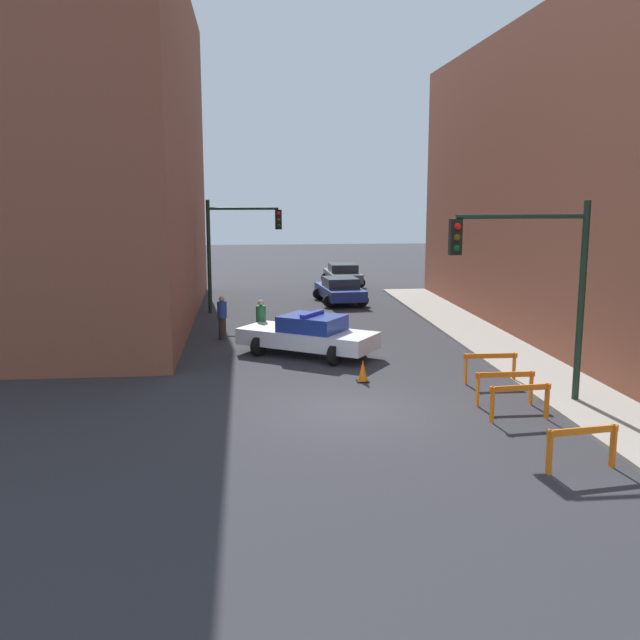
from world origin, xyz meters
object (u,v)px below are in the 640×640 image
(barrier_back, at_px, (505,382))
(barrier_corner, at_px, (490,363))
(traffic_light_far, at_px, (233,240))
(barrier_mid, at_px, (520,396))
(parked_car_mid, at_px, (343,274))
(pedestrian_crossing, at_px, (261,321))
(police_car, at_px, (309,335))
(traffic_cone, at_px, (363,371))
(barrier_front, at_px, (582,441))
(traffic_light_near, at_px, (539,271))
(pedestrian_corner, at_px, (222,317))
(parked_car_near, at_px, (340,290))

(barrier_back, relative_size, barrier_corner, 1.00)
(traffic_light_far, distance_m, barrier_mid, 18.53)
(parked_car_mid, distance_m, pedestrian_crossing, 17.45)
(police_car, distance_m, traffic_cone, 3.86)
(barrier_front, relative_size, traffic_cone, 2.43)
(barrier_front, distance_m, barrier_corner, 6.64)
(parked_car_mid, bearing_deg, traffic_light_near, -87.31)
(traffic_light_near, relative_size, barrier_front, 3.27)
(traffic_light_far, distance_m, barrier_back, 17.40)
(traffic_light_far, relative_size, parked_car_mid, 1.20)
(pedestrian_corner, relative_size, traffic_cone, 2.53)
(traffic_cone, bearing_deg, barrier_corner, -9.03)
(parked_car_mid, distance_m, barrier_corner, 22.85)
(traffic_light_near, height_order, traffic_cone, traffic_light_near)
(traffic_light_far, bearing_deg, barrier_mid, -66.94)
(pedestrian_corner, bearing_deg, pedestrian_crossing, 74.88)
(barrier_front, relative_size, barrier_corner, 0.99)
(pedestrian_crossing, relative_size, barrier_back, 1.04)
(police_car, distance_m, barrier_corner, 6.49)
(pedestrian_corner, height_order, barrier_front, pedestrian_corner)
(pedestrian_corner, distance_m, barrier_corner, 10.83)
(police_car, bearing_deg, traffic_cone, -126.37)
(barrier_front, height_order, barrier_mid, same)
(parked_car_near, relative_size, barrier_mid, 2.78)
(parked_car_near, bearing_deg, barrier_front, -90.35)
(pedestrian_corner, height_order, barrier_corner, pedestrian_corner)
(pedestrian_crossing, height_order, barrier_front, pedestrian_crossing)
(police_car, xyz_separation_m, barrier_front, (4.54, -10.82, -0.11))
(parked_car_mid, relative_size, pedestrian_crossing, 2.61)
(barrier_corner, bearing_deg, barrier_front, -93.55)
(parked_car_mid, xyz_separation_m, barrier_front, (0.83, -29.44, -0.06))
(traffic_cone, bearing_deg, pedestrian_crossing, 117.07)
(pedestrian_corner, distance_m, barrier_front, 15.87)
(parked_car_mid, relative_size, barrier_back, 2.71)
(barrier_corner, bearing_deg, parked_car_mid, 93.11)
(barrier_mid, relative_size, traffic_cone, 2.44)
(pedestrian_corner, bearing_deg, barrier_mid, 58.00)
(parked_car_near, distance_m, barrier_corner, 16.03)
(barrier_mid, relative_size, barrier_corner, 1.00)
(parked_car_near, bearing_deg, pedestrian_corner, -128.74)
(barrier_mid, height_order, traffic_cone, barrier_mid)
(pedestrian_corner, height_order, barrier_back, pedestrian_corner)
(traffic_light_near, relative_size, pedestrian_crossing, 3.13)
(pedestrian_corner, distance_m, barrier_back, 12.16)
(pedestrian_corner, distance_m, traffic_cone, 8.02)
(traffic_light_near, height_order, barrier_mid, traffic_light_near)
(traffic_light_far, height_order, pedestrian_corner, traffic_light_far)
(pedestrian_crossing, relative_size, pedestrian_corner, 1.00)
(barrier_corner, bearing_deg, barrier_mid, -97.40)
(traffic_light_far, height_order, pedestrian_crossing, traffic_light_far)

